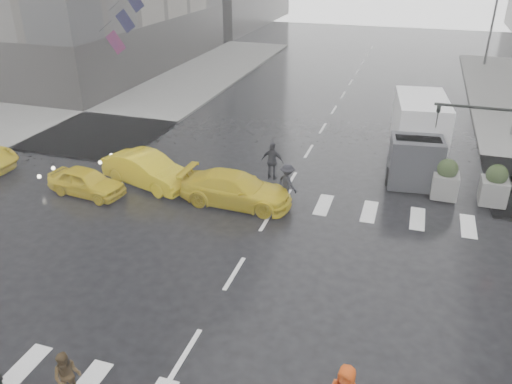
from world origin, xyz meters
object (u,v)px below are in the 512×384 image
(traffic_signal_pole, at_px, (507,138))
(pedestrian_brown, at_px, (67,377))
(taxi_mid, at_px, (148,170))
(box_truck, at_px, (418,134))
(taxi_front, at_px, (86,182))

(traffic_signal_pole, height_order, pedestrian_brown, traffic_signal_pole)
(pedestrian_brown, relative_size, taxi_mid, 0.31)
(pedestrian_brown, relative_size, box_truck, 0.23)
(taxi_front, relative_size, box_truck, 0.57)
(pedestrian_brown, bearing_deg, taxi_mid, 83.91)
(pedestrian_brown, relative_size, taxi_front, 0.39)
(pedestrian_brown, distance_m, taxi_front, 11.88)
(taxi_front, height_order, box_truck, box_truck)
(traffic_signal_pole, xyz_separation_m, taxi_front, (-17.54, -4.31, -2.59))
(traffic_signal_pole, height_order, box_truck, traffic_signal_pole)
(traffic_signal_pole, relative_size, taxi_front, 1.22)
(traffic_signal_pole, relative_size, box_truck, 0.70)
(taxi_mid, distance_m, box_truck, 13.43)
(taxi_mid, bearing_deg, traffic_signal_pole, -64.25)
(pedestrian_brown, xyz_separation_m, box_truck, (7.73, 17.74, 1.10))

